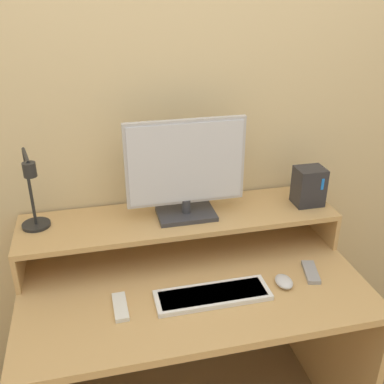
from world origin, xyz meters
TOP-DOWN VIEW (x-y plane):
  - wall_back at (0.00, 0.77)m, footprint 6.00×0.05m
  - desk at (0.00, 0.37)m, footprint 1.29×0.74m
  - monitor_shelf at (0.00, 0.58)m, footprint 1.29×0.31m
  - monitor at (0.02, 0.57)m, footprint 0.47×0.15m
  - desk_lamp at (-0.55, 0.57)m, footprint 0.11×0.22m
  - router_dock at (0.55, 0.56)m, footprint 0.12×0.10m
  - keyboard at (0.05, 0.25)m, footprint 0.42×0.13m
  - mouse at (0.33, 0.25)m, footprint 0.06×0.09m
  - remote_control at (-0.28, 0.26)m, footprint 0.05×0.14m
  - remote_secondary at (0.46, 0.29)m, footprint 0.08×0.15m

SIDE VIEW (x-z plane):
  - desk at x=0.00m, z-range 0.16..0.92m
  - remote_control at x=-0.28m, z-range 0.76..0.78m
  - remote_secondary at x=0.46m, z-range 0.76..0.78m
  - keyboard at x=0.05m, z-range 0.76..0.78m
  - mouse at x=0.33m, z-range 0.76..0.79m
  - monitor_shelf at x=0.00m, z-range 0.82..0.98m
  - router_dock at x=0.55m, z-range 0.92..1.09m
  - desk_lamp at x=-0.55m, z-range 0.91..1.23m
  - monitor at x=0.02m, z-range 0.93..1.33m
  - wall_back at x=0.00m, z-range 0.00..2.50m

